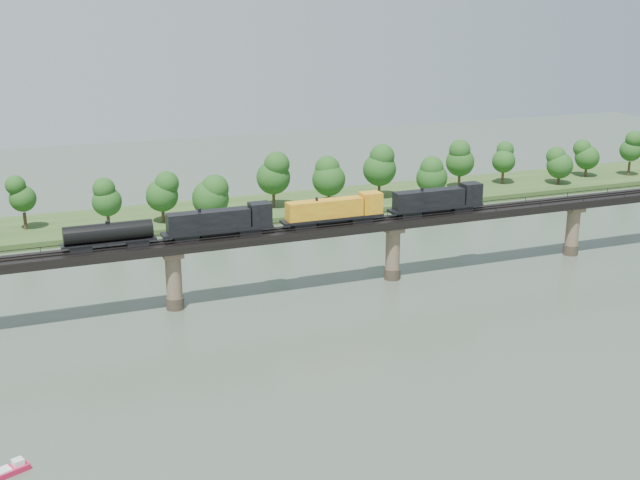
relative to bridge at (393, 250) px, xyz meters
name	(u,v)px	position (x,y,z in m)	size (l,w,h in m)	color
ground	(482,340)	(0.00, -30.00, -5.46)	(400.00, 400.00, 0.00)	#3A4939
far_bank	(290,206)	(0.00, 55.00, -4.66)	(300.00, 24.00, 1.60)	#2D4A1D
bridge	(393,250)	(0.00, 0.00, 0.00)	(236.00, 30.00, 11.50)	#473A2D
bridge_superstructure	(394,217)	(0.00, 0.00, 6.33)	(220.00, 4.90, 0.75)	black
far_treeline	(263,181)	(-8.21, 50.52, 3.37)	(289.06, 17.54, 13.60)	#382619
freight_train	(296,215)	(-18.54, 0.00, 8.50)	(74.91, 2.92, 5.16)	black
motorboat	(8,471)	(-66.93, -41.45, -5.02)	(4.87, 3.29, 1.28)	red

